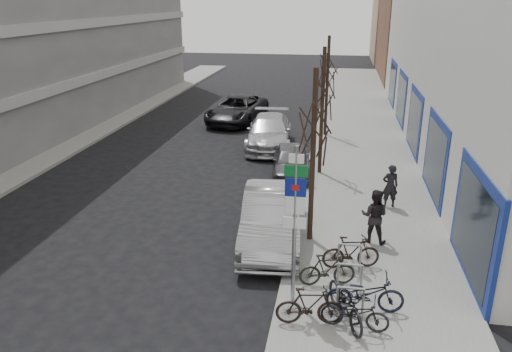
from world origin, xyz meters
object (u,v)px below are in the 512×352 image
(bike_far_curb, at_px, (355,310))
(lane_car, at_px, (237,109))
(meter_front, at_px, (295,222))
(bike_near_left, at_px, (346,298))
(bike_mid_inner, at_px, (327,269))
(meter_back, at_px, (315,132))
(parked_car_back, at_px, (269,132))
(parked_car_mid, at_px, (292,161))
(bike_near_right, at_px, (310,306))
(bike_far_inner, at_px, (351,252))
(pedestrian_far, at_px, (374,216))
(bike_mid_curb, at_px, (365,291))
(pedestrian_near, at_px, (390,186))
(tree_near, at_px, (314,116))
(parked_car_front, at_px, (272,217))
(tree_mid, at_px, (323,81))
(meter_mid, at_px, (307,166))
(highway_sign_pole, at_px, (295,216))
(tree_far, at_px, (328,63))
(bike_rack, at_px, (350,275))

(bike_far_curb, xyz_separation_m, lane_car, (-6.87, 20.16, 0.18))
(meter_front, height_order, bike_near_left, meter_front)
(bike_near_left, bearing_deg, bike_mid_inner, 85.18)
(meter_back, bearing_deg, parked_car_back, 178.38)
(bike_far_curb, bearing_deg, parked_car_back, 22.17)
(parked_car_mid, relative_size, lane_car, 0.69)
(bike_near_right, relative_size, bike_far_curb, 1.02)
(bike_far_inner, xyz_separation_m, pedestrian_far, (0.70, 1.77, 0.38))
(bike_mid_curb, height_order, pedestrian_near, pedestrian_near)
(bike_mid_inner, height_order, bike_far_curb, bike_far_curb)
(bike_far_inner, relative_size, parked_car_mid, 0.41)
(tree_near, relative_size, pedestrian_near, 3.42)
(bike_far_curb, bearing_deg, tree_near, 23.36)
(bike_mid_curb, distance_m, bike_mid_inner, 1.41)
(meter_back, distance_m, parked_car_front, 10.64)
(tree_near, relative_size, parked_car_front, 1.08)
(tree_near, distance_m, bike_near_right, 5.61)
(meter_front, height_order, bike_mid_curb, meter_front)
(tree_mid, distance_m, lane_car, 11.30)
(tree_near, relative_size, meter_mid, 4.33)
(highway_sign_pole, relative_size, bike_far_inner, 2.55)
(meter_mid, bearing_deg, bike_mid_curb, -76.99)
(bike_mid_inner, bearing_deg, parked_car_mid, -2.83)
(meter_front, relative_size, parked_car_mid, 0.32)
(tree_far, height_order, bike_mid_curb, tree_far)
(meter_back, height_order, bike_near_left, meter_back)
(tree_near, height_order, parked_car_back, tree_near)
(bike_near_left, bearing_deg, meter_front, 90.43)
(bike_far_inner, height_order, parked_car_mid, parked_car_mid)
(tree_far, height_order, parked_car_front, tree_far)
(bike_mid_curb, height_order, bike_far_curb, bike_mid_curb)
(bike_rack, bearing_deg, pedestrian_near, 76.13)
(bike_near_left, xyz_separation_m, bike_near_right, (-0.83, -0.30, -0.11))
(bike_near_right, bearing_deg, meter_back, -6.10)
(bike_near_left, bearing_deg, parked_car_mid, 79.76)
(parked_car_back, bearing_deg, tree_near, -79.96)
(meter_back, height_order, bike_mid_inner, meter_back)
(tree_far, bearing_deg, bike_near_left, -86.32)
(bike_rack, bearing_deg, meter_back, 97.02)
(tree_near, bearing_deg, highway_sign_pole, -93.26)
(meter_mid, distance_m, meter_back, 5.50)
(bike_mid_inner, bearing_deg, bike_rack, -128.73)
(parked_car_back, bearing_deg, bike_far_inner, -76.44)
(bike_mid_curb, distance_m, pedestrian_far, 3.85)
(bike_near_left, bearing_deg, tree_far, 70.85)
(meter_mid, xyz_separation_m, pedestrian_far, (2.40, -4.86, 0.11))
(bike_far_inner, xyz_separation_m, parked_car_back, (-4.05, 12.20, 0.15))
(meter_front, distance_m, bike_near_left, 3.93)
(tree_far, height_order, meter_mid, tree_far)
(tree_mid, height_order, lane_car, tree_mid)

